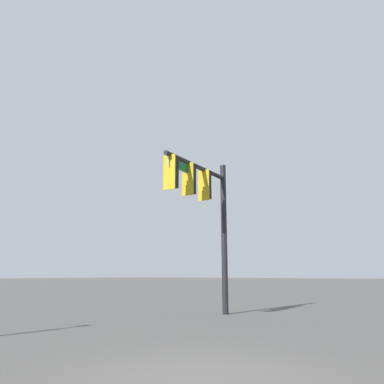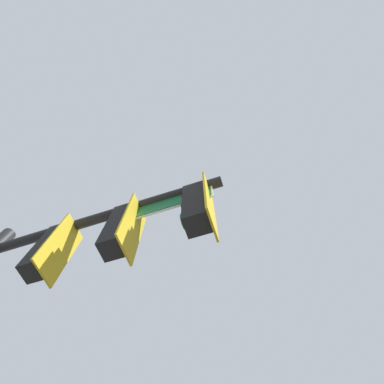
% 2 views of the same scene
% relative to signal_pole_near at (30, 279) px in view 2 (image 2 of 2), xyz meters
% --- Properties ---
extents(signal_pole_near, '(4.50, 0.72, 6.53)m').
position_rel_signal_pole_near_xyz_m(signal_pole_near, '(0.00, 0.00, 0.00)').
color(signal_pole_near, black).
rests_on(signal_pole_near, ground_plane).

